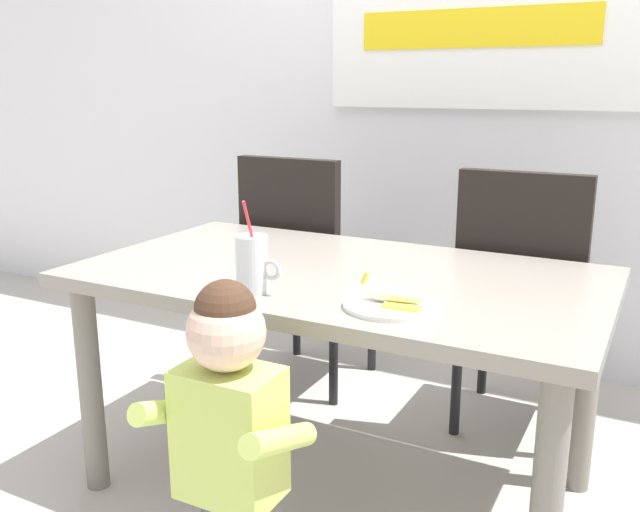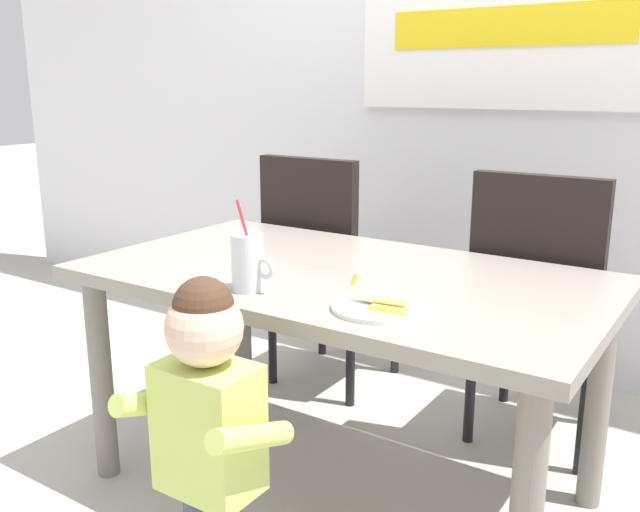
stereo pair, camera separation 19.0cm
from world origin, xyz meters
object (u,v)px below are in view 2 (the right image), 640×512
(dining_table, at_px, (341,301))
(toddler_standing, at_px, (208,413))
(milk_cup, at_px, (248,266))
(snack_plate, at_px, (379,307))
(dining_chair_right, at_px, (542,296))
(peeled_banana, at_px, (384,297))
(dining_chair_left, at_px, (324,260))

(dining_table, distance_m, toddler_standing, 0.62)
(dining_table, height_order, milk_cup, milk_cup)
(milk_cup, xyz_separation_m, snack_plate, (0.36, 0.05, -0.06))
(dining_chair_right, distance_m, milk_cup, 1.06)
(milk_cup, height_order, peeled_banana, milk_cup)
(toddler_standing, relative_size, milk_cup, 3.39)
(dining_chair_left, height_order, dining_chair_right, same)
(dining_table, bearing_deg, dining_chair_left, 126.69)
(dining_chair_right, height_order, toddler_standing, dining_chair_right)
(dining_table, distance_m, dining_chair_left, 0.77)
(milk_cup, bearing_deg, toddler_standing, -66.43)
(dining_table, height_order, peeled_banana, peeled_banana)
(dining_table, bearing_deg, milk_cup, -109.29)
(snack_plate, bearing_deg, dining_chair_right, 79.40)
(peeled_banana, bearing_deg, milk_cup, -171.90)
(dining_chair_right, distance_m, snack_plate, 0.88)
(dining_chair_left, bearing_deg, dining_chair_right, 179.40)
(snack_plate, distance_m, peeled_banana, 0.03)
(dining_table, xyz_separation_m, dining_chair_right, (0.42, 0.60, -0.07))
(toddler_standing, xyz_separation_m, milk_cup, (-0.14, 0.32, 0.25))
(dining_chair_left, relative_size, milk_cup, 3.88)
(dining_chair_right, relative_size, toddler_standing, 1.15)
(dining_chair_left, bearing_deg, snack_plate, 129.80)
(dining_chair_left, relative_size, dining_chair_right, 1.00)
(dining_chair_right, xyz_separation_m, snack_plate, (-0.16, -0.85, 0.17))
(milk_cup, distance_m, snack_plate, 0.37)
(peeled_banana, bearing_deg, dining_chair_left, 130.32)
(toddler_standing, bearing_deg, peeled_banana, 57.95)
(dining_chair_right, distance_m, toddler_standing, 1.27)
(dining_chair_right, relative_size, snack_plate, 4.17)
(milk_cup, xyz_separation_m, peeled_banana, (0.37, 0.05, -0.04))
(toddler_standing, xyz_separation_m, peeled_banana, (0.23, 0.37, 0.21))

